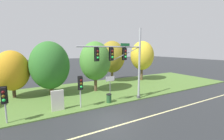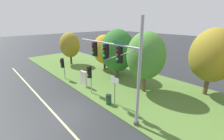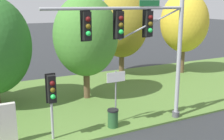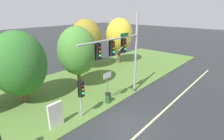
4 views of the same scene
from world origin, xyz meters
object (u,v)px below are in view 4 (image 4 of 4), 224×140
object	(u,v)px
tree_mid_verge	(77,51)
info_kiosk	(56,115)
trash_bin	(108,98)
pedestrian_signal_near_kerb	(81,91)
tree_behind_signpost	(19,64)
tree_tall_centre	(86,39)
route_sign_post	(107,81)
tree_right_far	(119,35)
traffic_signal_mast	(123,51)

from	to	relation	value
tree_mid_verge	info_kiosk	xyz separation A→B (m)	(-5.58, -4.31, -3.10)
trash_bin	pedestrian_signal_near_kerb	bearing A→B (deg)	-179.16
tree_behind_signpost	tree_tall_centre	distance (m)	10.87
route_sign_post	tree_right_far	size ratio (longest dim) A/B	0.39
tree_behind_signpost	tree_tall_centre	bearing A→B (deg)	16.91
traffic_signal_mast	route_sign_post	bearing A→B (deg)	144.53
info_kiosk	pedestrian_signal_near_kerb	bearing A→B (deg)	-13.96
info_kiosk	trash_bin	world-z (taller)	info_kiosk
route_sign_post	trash_bin	distance (m)	1.52
tree_tall_centre	info_kiosk	bearing A→B (deg)	-140.68
pedestrian_signal_near_kerb	tree_tall_centre	world-z (taller)	tree_tall_centre
tree_behind_signpost	tree_right_far	world-z (taller)	tree_right_far
tree_tall_centre	trash_bin	world-z (taller)	tree_tall_centre
traffic_signal_mast	tree_tall_centre	world-z (taller)	traffic_signal_mast
tree_tall_centre	info_kiosk	xyz separation A→B (m)	(-10.52, -8.62, -3.31)
pedestrian_signal_near_kerb	trash_bin	xyz separation A→B (m)	(3.02, 0.04, -1.78)
tree_mid_verge	info_kiosk	bearing A→B (deg)	-142.33
traffic_signal_mast	tree_mid_verge	xyz separation A→B (m)	(-1.02, 5.17, -0.56)
tree_right_far	info_kiosk	distance (m)	17.46
route_sign_post	tree_behind_signpost	size ratio (longest dim) A/B	0.42
traffic_signal_mast	route_sign_post	size ratio (longest dim) A/B	2.86
tree_mid_verge	tree_tall_centre	bearing A→B (deg)	41.09
route_sign_post	tree_behind_signpost	xyz separation A→B (m)	(-5.31, 5.51, 1.76)
pedestrian_signal_near_kerb	tree_tall_centre	size ratio (longest dim) A/B	0.45
pedestrian_signal_near_kerb	tree_behind_signpost	world-z (taller)	tree_behind_signpost
tree_behind_signpost	info_kiosk	distance (m)	6.09
pedestrian_signal_near_kerb	trash_bin	distance (m)	3.51
info_kiosk	tree_behind_signpost	bearing A→B (deg)	88.52
tree_tall_centre	tree_right_far	bearing A→B (deg)	-18.78
tree_mid_verge	tree_right_far	bearing A→B (deg)	14.19
pedestrian_signal_near_kerb	route_sign_post	distance (m)	3.45
traffic_signal_mast	pedestrian_signal_near_kerb	distance (m)	5.14
tree_mid_verge	tree_right_far	size ratio (longest dim) A/B	0.94
tree_mid_verge	trash_bin	bearing A→B (deg)	-96.08
tree_behind_signpost	route_sign_post	bearing A→B (deg)	-46.03
traffic_signal_mast	tree_mid_verge	distance (m)	5.30
tree_right_far	trash_bin	distance (m)	13.48
pedestrian_signal_near_kerb	info_kiosk	xyz separation A→B (m)	(-2.05, 0.51, -1.31)
info_kiosk	trash_bin	distance (m)	5.12
tree_tall_centre	tree_right_far	size ratio (longest dim) A/B	1.00
traffic_signal_mast	info_kiosk	xyz separation A→B (m)	(-6.60, 0.86, -3.66)
traffic_signal_mast	tree_tall_centre	xyz separation A→B (m)	(3.92, 9.48, -0.35)
tree_tall_centre	tree_behind_signpost	bearing A→B (deg)	-163.09
tree_behind_signpost	trash_bin	bearing A→B (deg)	-50.22
route_sign_post	tree_right_far	distance (m)	12.60
tree_mid_verge	trash_bin	size ratio (longest dim) A/B	7.10
route_sign_post	info_kiosk	size ratio (longest dim) A/B	1.45
tree_right_far	info_kiosk	bearing A→B (deg)	-156.36
route_sign_post	tree_mid_verge	xyz separation A→B (m)	(0.13, 4.35, 2.16)
tree_tall_centre	trash_bin	xyz separation A→B (m)	(-5.45, -9.08, -3.78)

